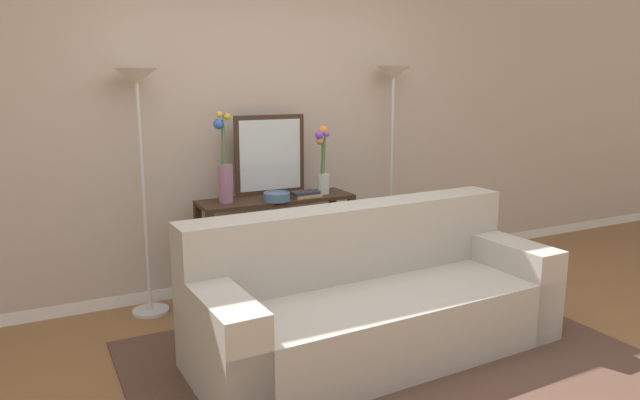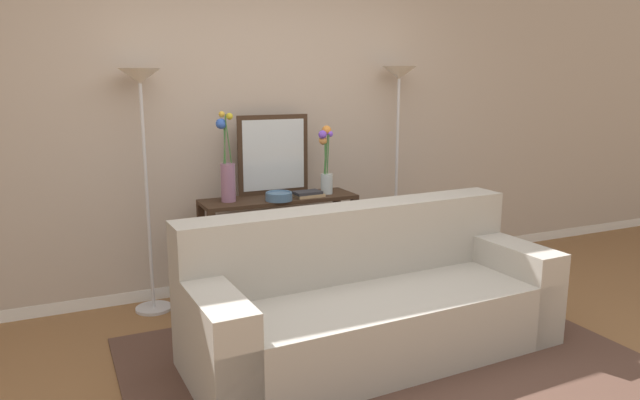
# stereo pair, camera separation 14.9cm
# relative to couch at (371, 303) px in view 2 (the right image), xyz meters

# --- Properties ---
(ground_plane) EXTENTS (16.00, 16.00, 0.02)m
(ground_plane) POSITION_rel_couch_xyz_m (-0.20, -0.48, -0.33)
(ground_plane) COLOR brown
(back_wall) EXTENTS (12.00, 0.15, 2.69)m
(back_wall) POSITION_rel_couch_xyz_m (-0.20, 1.51, 1.03)
(back_wall) COLOR white
(back_wall) RESTS_ON ground
(area_rug) EXTENTS (2.94, 2.01, 0.01)m
(area_rug) POSITION_rel_couch_xyz_m (0.00, -0.16, -0.31)
(area_rug) COLOR #51382D
(area_rug) RESTS_ON ground
(couch) EXTENTS (2.30, 0.95, 0.88)m
(couch) POSITION_rel_couch_xyz_m (0.00, 0.00, 0.00)
(couch) COLOR #ADA89E
(couch) RESTS_ON ground
(console_table) EXTENTS (1.18, 0.36, 0.78)m
(console_table) POSITION_rel_couch_xyz_m (-0.17, 1.11, 0.22)
(console_table) COLOR #382619
(console_table) RESTS_ON ground
(floor_lamp_left) EXTENTS (0.28, 0.28, 1.73)m
(floor_lamp_left) POSITION_rel_couch_xyz_m (-1.11, 1.25, 1.04)
(floor_lamp_left) COLOR silver
(floor_lamp_left) RESTS_ON ground
(floor_lamp_right) EXTENTS (0.28, 0.28, 1.76)m
(floor_lamp_right) POSITION_rel_couch_xyz_m (0.95, 1.25, 1.07)
(floor_lamp_right) COLOR silver
(floor_lamp_right) RESTS_ON ground
(wall_mirror) EXTENTS (0.56, 0.02, 0.61)m
(wall_mirror) POSITION_rel_couch_xyz_m (-0.15, 1.26, 0.77)
(wall_mirror) COLOR #382619
(wall_mirror) RESTS_ON console_table
(vase_tall_flowers) EXTENTS (0.13, 0.11, 0.65)m
(vase_tall_flowers) POSITION_rel_couch_xyz_m (-0.56, 1.12, 0.69)
(vase_tall_flowers) COLOR gray
(vase_tall_flowers) RESTS_ON console_table
(vase_short_flowers) EXTENTS (0.12, 0.11, 0.52)m
(vase_short_flowers) POSITION_rel_couch_xyz_m (0.22, 1.10, 0.71)
(vase_short_flowers) COLOR silver
(vase_short_flowers) RESTS_ON console_table
(fruit_bowl) EXTENTS (0.20, 0.20, 0.06)m
(fruit_bowl) POSITION_rel_couch_xyz_m (-0.21, 1.00, 0.50)
(fruit_bowl) COLOR #4C7093
(fruit_bowl) RESTS_ON console_table
(book_stack) EXTENTS (0.23, 0.14, 0.04)m
(book_stack) POSITION_rel_couch_xyz_m (0.04, 1.04, 0.49)
(book_stack) COLOR tan
(book_stack) RESTS_ON console_table
(book_row_under_console) EXTENTS (0.32, 0.18, 0.13)m
(book_row_under_console) POSITION_rel_couch_xyz_m (-0.49, 1.11, -0.26)
(book_row_under_console) COLOR navy
(book_row_under_console) RESTS_ON ground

